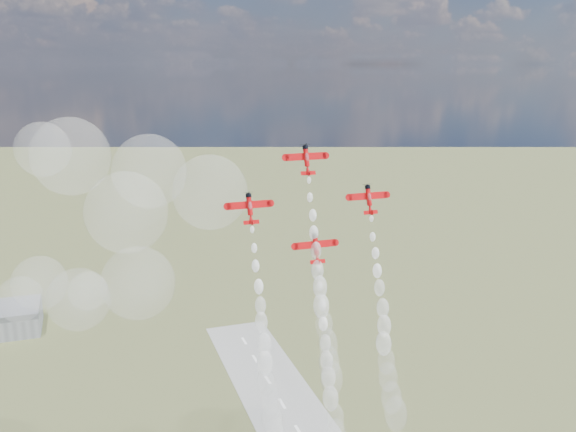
# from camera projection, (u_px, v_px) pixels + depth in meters

# --- Properties ---
(plane_lead) EXTENTS (10.71, 4.59, 7.39)m
(plane_lead) POSITION_uv_depth(u_px,v_px,m) (307.00, 159.00, 150.09)
(plane_lead) COLOR red
(plane_lead) RESTS_ON ground
(plane_left) EXTENTS (10.71, 4.59, 7.39)m
(plane_left) POSITION_uv_depth(u_px,v_px,m) (250.00, 208.00, 144.47)
(plane_left) COLOR red
(plane_left) RESTS_ON ground
(plane_right) EXTENTS (10.71, 4.59, 7.39)m
(plane_right) POSITION_uv_depth(u_px,v_px,m) (369.00, 199.00, 154.16)
(plane_right) COLOR red
(plane_right) RESTS_ON ground
(plane_slot) EXTENTS (10.71, 4.59, 7.39)m
(plane_slot) POSITION_uv_depth(u_px,v_px,m) (316.00, 247.00, 148.54)
(plane_slot) COLOR red
(plane_slot) RESTS_ON ground
(smoke_trail_lead) EXTENTS (5.23, 18.91, 48.68)m
(smoke_trail_lead) POSITION_uv_depth(u_px,v_px,m) (326.00, 336.00, 147.13)
(smoke_trail_lead) COLOR white
(smoke_trail_lead) RESTS_ON plane_lead
(smoke_trail_left) EXTENTS (5.23, 19.17, 48.55)m
(smoke_trail_left) POSITION_uv_depth(u_px,v_px,m) (269.00, 393.00, 141.21)
(smoke_trail_left) COLOR white
(smoke_trail_left) RESTS_ON plane_left
(smoke_trail_right) EXTENTS (5.44, 19.57, 48.82)m
(smoke_trail_right) POSITION_uv_depth(u_px,v_px,m) (389.00, 372.00, 151.02)
(smoke_trail_right) COLOR white
(smoke_trail_right) RESTS_ON plane_right
(smoke_trail_slot) EXTENTS (5.48, 19.31, 48.77)m
(smoke_trail_slot) POSITION_uv_depth(u_px,v_px,m) (336.00, 428.00, 145.32)
(smoke_trail_slot) COLOR white
(smoke_trail_slot) RESTS_ON plane_slot
(drifted_smoke_cloud) EXTENTS (70.26, 44.52, 57.00)m
(drifted_smoke_cloud) POSITION_uv_depth(u_px,v_px,m) (125.00, 217.00, 164.09)
(drifted_smoke_cloud) COLOR white
(drifted_smoke_cloud) RESTS_ON ground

